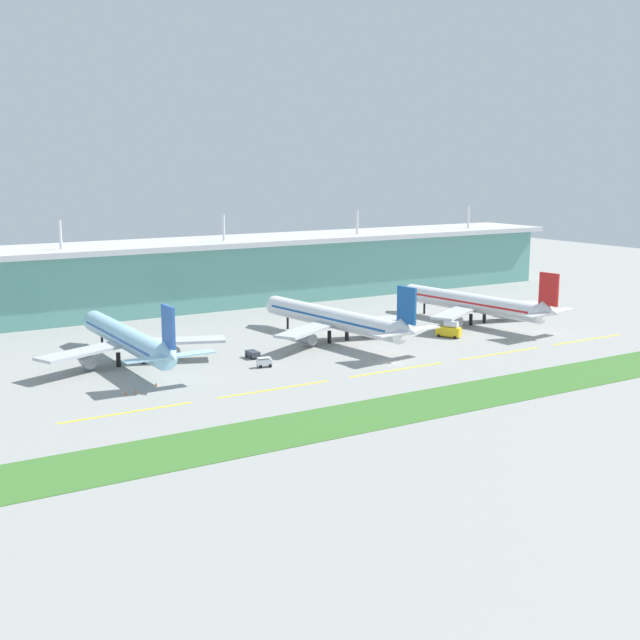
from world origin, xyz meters
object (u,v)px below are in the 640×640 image
at_px(safety_cone_right_wingtip, 136,391).
at_px(airliner_middle, 335,319).
at_px(baggage_cart, 264,362).
at_px(safety_cone_left_wingtip, 156,384).
at_px(pushback_tug, 253,354).
at_px(safety_cone_nose_front, 126,393).
at_px(airliner_near, 128,339).
at_px(airliner_far, 475,303).
at_px(fuel_truck, 449,330).

bearing_deg(safety_cone_right_wingtip, airliner_middle, 18.93).
distance_m(baggage_cart, safety_cone_left_wingtip, 29.05).
bearing_deg(pushback_tug, safety_cone_nose_front, -157.13).
height_order(airliner_near, pushback_tug, airliner_near).
bearing_deg(safety_cone_right_wingtip, safety_cone_nose_front, -170.10).
distance_m(airliner_far, pushback_tug, 81.68).
relative_size(airliner_far, fuel_truck, 8.51).
relative_size(airliner_middle, fuel_truck, 8.83).
distance_m(fuel_truck, safety_cone_nose_front, 100.55).
bearing_deg(safety_cone_nose_front, airliner_far, 10.64).
bearing_deg(safety_cone_nose_front, airliner_middle, 18.64).
bearing_deg(airliner_near, airliner_middle, -3.72).
bearing_deg(fuel_truck, safety_cone_nose_front, -174.13).
height_order(airliner_near, safety_cone_left_wingtip, airliner_near).
xyz_separation_m(airliner_far, pushback_tug, (-81.28, -6.05, -5.35)).
height_order(airliner_middle, baggage_cart, airliner_middle).
distance_m(airliner_middle, airliner_far, 51.80).
height_order(airliner_near, fuel_truck, airliner_near).
distance_m(airliner_middle, safety_cone_right_wingtip, 70.57).
relative_size(airliner_near, safety_cone_right_wingtip, 91.77).
bearing_deg(safety_cone_left_wingtip, airliner_middle, 17.86).
distance_m(airliner_far, safety_cone_nose_front, 122.90).
distance_m(airliner_near, airliner_far, 110.89).
bearing_deg(safety_cone_left_wingtip, airliner_near, 86.34).
bearing_deg(safety_cone_left_wingtip, safety_cone_nose_front, -155.96).
relative_size(pushback_tug, safety_cone_right_wingtip, 6.35).
bearing_deg(airliner_middle, safety_cone_left_wingtip, -162.14).
distance_m(airliner_far, fuel_truck, 24.42).
height_order(safety_cone_nose_front, safety_cone_right_wingtip, same).
relative_size(baggage_cart, safety_cone_left_wingtip, 5.51).
distance_m(pushback_tug, safety_cone_right_wingtip, 40.42).
xyz_separation_m(baggage_cart, fuel_truck, (62.73, 4.11, 1.00)).
bearing_deg(pushback_tug, airliner_middle, 12.64).
bearing_deg(baggage_cart, airliner_near, 142.73).
bearing_deg(fuel_truck, airliner_far, 30.97).
distance_m(baggage_cart, fuel_truck, 62.87).
relative_size(airliner_far, safety_cone_right_wingtip, 92.13).
xyz_separation_m(baggage_cart, safety_cone_right_wingtip, (-34.95, -5.76, -0.91)).
height_order(fuel_truck, safety_cone_right_wingtip, fuel_truck).
distance_m(airliner_near, safety_cone_right_wingtip, 28.34).
height_order(airliner_far, safety_cone_right_wingtip, airliner_far).
height_order(safety_cone_left_wingtip, safety_cone_nose_front, same).
height_order(fuel_truck, safety_cone_nose_front, fuel_truck).
bearing_deg(safety_cone_right_wingtip, airliner_near, 74.27).
height_order(baggage_cart, safety_cone_nose_front, baggage_cart).
distance_m(airliner_middle, pushback_tug, 30.69).
distance_m(airliner_near, fuel_truck, 91.81).
distance_m(airliner_middle, fuel_truck, 34.01).
bearing_deg(safety_cone_nose_front, safety_cone_left_wingtip, 24.04).
height_order(pushback_tug, safety_cone_right_wingtip, pushback_tug).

